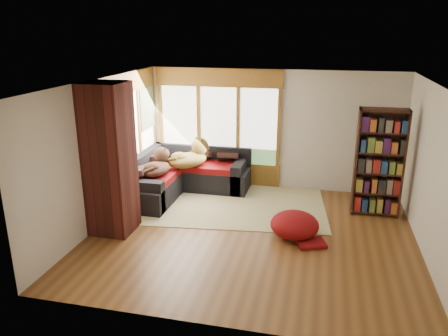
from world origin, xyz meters
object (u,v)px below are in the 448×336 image
at_px(sectional_sofa, 176,178).
at_px(dog_brindle, 157,166).
at_px(area_rug, 237,202).
at_px(bookshelf, 379,163).
at_px(pouf, 295,224).
at_px(dog_tan, 190,157).
at_px(brick_chimney, 110,160).

relative_size(sectional_sofa, dog_brindle, 2.58).
bearing_deg(area_rug, sectional_sofa, 168.36).
distance_m(sectional_sofa, dog_brindle, 0.78).
bearing_deg(dog_brindle, bookshelf, -81.41).
xyz_separation_m(pouf, dog_brindle, (-2.85, 1.00, 0.52)).
height_order(pouf, dog_tan, dog_tan).
relative_size(brick_chimney, dog_tan, 2.48).
bearing_deg(brick_chimney, dog_tan, 69.88).
xyz_separation_m(bookshelf, pouf, (-1.42, -1.32, -0.79)).
xyz_separation_m(area_rug, dog_brindle, (-1.59, -0.32, 0.75)).
distance_m(bookshelf, dog_brindle, 4.29).
distance_m(bookshelf, pouf, 2.09).
height_order(area_rug, dog_brindle, dog_brindle).
xyz_separation_m(sectional_sofa, dog_brindle, (-0.18, -0.61, 0.46)).
height_order(pouf, dog_brindle, dog_brindle).
height_order(area_rug, pouf, pouf).
distance_m(brick_chimney, bookshelf, 4.88).
height_order(sectional_sofa, pouf, sectional_sofa).
bearing_deg(dog_brindle, dog_tan, -33.16).
bearing_deg(brick_chimney, area_rug, 43.45).
xyz_separation_m(sectional_sofa, dog_tan, (0.32, 0.04, 0.49)).
bearing_deg(sectional_sofa, pouf, -29.76).
height_order(sectional_sofa, bookshelf, bookshelf).
relative_size(area_rug, pouf, 4.26).
bearing_deg(dog_brindle, area_rug, -74.30).
relative_size(brick_chimney, dog_brindle, 3.05).
relative_size(area_rug, bookshelf, 1.72).
bearing_deg(dog_brindle, pouf, -105.02).
relative_size(sectional_sofa, bookshelf, 1.07).
height_order(bookshelf, dog_tan, bookshelf).
relative_size(dog_tan, dog_brindle, 1.23).
xyz_separation_m(brick_chimney, bookshelf, (4.54, 1.76, -0.27)).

